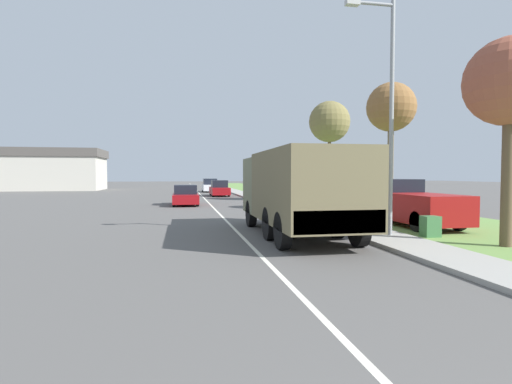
% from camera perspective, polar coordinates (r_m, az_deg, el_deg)
% --- Properties ---
extents(ground_plane, '(180.00, 180.00, 0.00)m').
position_cam_1_polar(ground_plane, '(39.77, -7.72, -0.58)').
color(ground_plane, '#565451').
extents(lane_centre_stripe, '(0.12, 120.00, 0.00)m').
position_cam_1_polar(lane_centre_stripe, '(39.77, -7.72, -0.58)').
color(lane_centre_stripe, silver).
rests_on(lane_centre_stripe, ground).
extents(sidewalk_right, '(1.80, 120.00, 0.12)m').
position_cam_1_polar(sidewalk_right, '(40.25, -1.31, -0.44)').
color(sidewalk_right, '#9E9B93').
rests_on(sidewalk_right, ground).
extents(grass_strip_right, '(7.00, 120.00, 0.02)m').
position_cam_1_polar(grass_strip_right, '(41.19, 4.74, -0.45)').
color(grass_strip_right, '#6B9347').
rests_on(grass_strip_right, ground).
extents(military_truck, '(2.60, 7.72, 2.88)m').
position_cam_1_polar(military_truck, '(13.82, 5.95, 0.60)').
color(military_truck, '#606647').
rests_on(military_truck, ground).
extents(car_nearest_ahead, '(1.73, 4.19, 1.40)m').
position_cam_1_polar(car_nearest_ahead, '(28.12, -10.04, -0.55)').
color(car_nearest_ahead, maroon).
rests_on(car_nearest_ahead, ground).
extents(car_second_ahead, '(1.73, 4.68, 1.56)m').
position_cam_1_polar(car_second_ahead, '(39.88, -5.26, 0.45)').
color(car_second_ahead, maroon).
rests_on(car_second_ahead, ground).
extents(car_third_ahead, '(1.83, 4.67, 1.64)m').
position_cam_1_polar(car_third_ahead, '(49.50, -6.59, 0.87)').
color(car_third_ahead, silver).
rests_on(car_third_ahead, ground).
extents(pickup_truck, '(1.93, 5.35, 1.89)m').
position_cam_1_polar(pickup_truck, '(17.83, 20.93, -1.51)').
color(pickup_truck, maroon).
rests_on(pickup_truck, grass_strip_right).
extents(lamp_post, '(1.69, 0.24, 7.60)m').
position_cam_1_polar(lamp_post, '(13.95, 18.11, 12.67)').
color(lamp_post, gray).
rests_on(lamp_post, sidewalk_right).
extents(tree_near_right, '(2.52, 2.52, 6.01)m').
position_cam_1_polar(tree_near_right, '(13.86, 32.52, 12.89)').
color(tree_near_right, brown).
rests_on(tree_near_right, grass_strip_right).
extents(tree_mid_right, '(2.73, 2.73, 7.25)m').
position_cam_1_polar(tree_mid_right, '(24.04, 18.74, 11.21)').
color(tree_mid_right, brown).
rests_on(tree_mid_right, grass_strip_right).
extents(tree_far_right, '(3.21, 3.21, 7.85)m').
position_cam_1_polar(tree_far_right, '(32.26, 10.46, 9.77)').
color(tree_far_right, brown).
rests_on(tree_far_right, grass_strip_right).
extents(utility_box, '(0.55, 0.45, 0.70)m').
position_cam_1_polar(utility_box, '(14.65, 23.64, -4.52)').
color(utility_box, '#3D7042').
rests_on(utility_box, grass_strip_right).
extents(building_distant, '(13.49, 8.53, 5.62)m').
position_cam_1_polar(building_distant, '(61.62, -27.13, 2.89)').
color(building_distant, beige).
rests_on(building_distant, ground).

